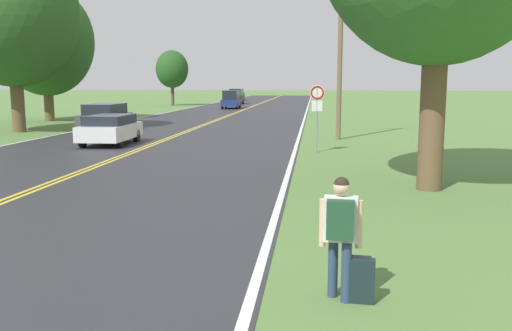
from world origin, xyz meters
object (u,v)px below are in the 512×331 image
(car_black_van_receding, at_px, (236,96))
(car_dark_green_suv_distant, at_px, (237,94))
(hitchhiker_person, at_px, (340,226))
(car_white_hatchback_approaching, at_px, (110,129))
(tree_far_back, at_px, (12,12))
(tree_mid_treeline, at_px, (172,69))
(traffic_sign, at_px, (317,102))
(car_dark_grey_suv_mid_near, at_px, (105,117))
(car_dark_blue_van_mid_far, at_px, (231,99))
(suitcase, at_px, (361,281))
(tree_left_verge, at_px, (45,41))

(car_black_van_receding, xyz_separation_m, car_dark_green_suv_distant, (-2.11, 15.90, -0.05))
(hitchhiker_person, xyz_separation_m, car_white_hatchback_approaching, (-9.86, 17.42, -0.27))
(tree_far_back, relative_size, car_white_hatchback_approaching, 2.75)
(tree_mid_treeline, bearing_deg, car_dark_green_suv_distant, 76.77)
(traffic_sign, xyz_separation_m, car_dark_green_suv_distant, (-12.84, 66.77, -1.11))
(car_dark_green_suv_distant, bearing_deg, car_white_hatchback_approaching, -175.65)
(tree_far_back, xyz_separation_m, car_dark_grey_suv_mid_near, (5.11, 0.41, -5.98))
(car_dark_blue_van_mid_far, bearing_deg, traffic_sign, -166.57)
(traffic_sign, bearing_deg, hitchhiker_person, -89.00)
(suitcase, distance_m, car_black_van_receding, 67.42)
(car_white_hatchback_approaching, xyz_separation_m, car_black_van_receding, (-1.15, 49.01, 0.30))
(tree_mid_treeline, distance_m, tree_far_back, 37.39)
(car_black_van_receding, relative_size, car_dark_green_suv_distant, 0.97)
(hitchhiker_person, relative_size, tree_mid_treeline, 0.24)
(suitcase, relative_size, car_dark_blue_van_mid_far, 0.16)
(tree_mid_treeline, relative_size, car_dark_grey_suv_mid_near, 1.68)
(suitcase, xyz_separation_m, car_dark_blue_van_mid_far, (-9.93, 53.22, 0.73))
(car_white_hatchback_approaching, bearing_deg, car_dark_grey_suv_mid_near, 21.88)
(suitcase, xyz_separation_m, tree_left_verge, (-20.59, 32.19, 5.63))
(car_dark_grey_suv_mid_near, relative_size, car_black_van_receding, 0.87)
(tree_mid_treeline, xyz_separation_m, tree_far_back, (0.64, -37.31, 2.34))
(suitcase, distance_m, tree_left_verge, 38.63)
(tree_mid_treeline, relative_size, tree_far_back, 0.62)
(hitchhiker_person, relative_size, car_white_hatchback_approaching, 0.41)
(suitcase, xyz_separation_m, tree_mid_treeline, (-18.54, 60.48, 4.23))
(car_white_hatchback_approaching, relative_size, car_dark_grey_suv_mid_near, 0.99)
(car_white_hatchback_approaching, bearing_deg, suitcase, -151.41)
(hitchhiker_person, distance_m, traffic_sign, 15.60)
(hitchhiker_person, distance_m, tree_far_back, 29.66)
(tree_left_verge, relative_size, car_dark_green_suv_distant, 2.05)
(suitcase, relative_size, tree_left_verge, 0.06)
(tree_left_verge, bearing_deg, tree_mid_treeline, 85.85)
(traffic_sign, distance_m, car_white_hatchback_approaching, 9.86)
(hitchhiker_person, xyz_separation_m, suitcase, (0.28, -0.04, -0.72))
(suitcase, xyz_separation_m, car_black_van_receding, (-11.28, 66.46, 0.75))
(suitcase, relative_size, car_black_van_receding, 0.14)
(tree_far_back, bearing_deg, suitcase, -52.31)
(tree_left_verge, height_order, car_dark_green_suv_distant, tree_left_verge)
(tree_left_verge, bearing_deg, car_white_hatchback_approaching, -54.64)
(suitcase, bearing_deg, car_white_hatchback_approaching, 34.83)
(traffic_sign, distance_m, tree_left_verge, 26.30)
(hitchhiker_person, height_order, car_black_van_receding, car_black_van_receding)
(hitchhiker_person, height_order, car_white_hatchback_approaching, hitchhiker_person)
(tree_mid_treeline, bearing_deg, tree_far_back, -89.01)
(car_dark_grey_suv_mid_near, bearing_deg, car_white_hatchback_approaching, -156.90)
(tree_far_back, height_order, car_black_van_receding, tree_far_back)
(hitchhiker_person, distance_m, car_white_hatchback_approaching, 20.02)
(tree_left_verge, xyz_separation_m, car_white_hatchback_approaching, (10.46, -14.73, -5.17))
(traffic_sign, bearing_deg, car_black_van_receding, 101.91)
(tree_far_back, distance_m, car_dark_grey_suv_mid_near, 7.87)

